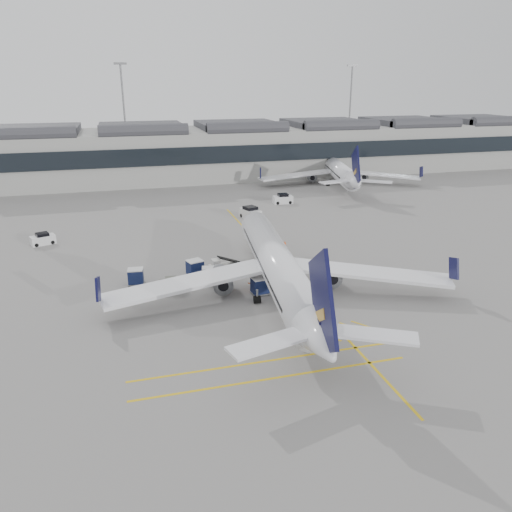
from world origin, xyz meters
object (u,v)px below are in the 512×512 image
object	(u,v)px
belt_loader	(222,265)
baggage_cart_a	(260,285)
ramp_agent_b	(252,283)
ramp_agent_a	(253,280)
airliner_main	(278,267)
pushback_tug	(171,285)

from	to	relation	value
belt_loader	baggage_cart_a	size ratio (longest dim) A/B	2.13
baggage_cart_a	ramp_agent_b	size ratio (longest dim) A/B	1.02
ramp_agent_a	airliner_main	bearing A→B (deg)	-108.90
belt_loader	ramp_agent_a	xyz separation A→B (m)	(2.06, -6.49, 0.40)
belt_loader	pushback_tug	world-z (taller)	belt_loader
baggage_cart_a	pushback_tug	xyz separation A→B (m)	(-8.90, 3.76, -0.40)
ramp_agent_a	baggage_cart_a	bearing A→B (deg)	-142.17
airliner_main	pushback_tug	size ratio (longest dim) A/B	15.40
baggage_cart_a	pushback_tug	world-z (taller)	baggage_cart_a
airliner_main	baggage_cart_a	distance (m)	2.82
airliner_main	ramp_agent_a	size ratio (longest dim) A/B	22.24
airliner_main	ramp_agent_a	bearing A→B (deg)	136.09
belt_loader	ramp_agent_a	bearing A→B (deg)	-81.59
ramp_agent_b	pushback_tug	distance (m)	8.75
airliner_main	ramp_agent_b	bearing A→B (deg)	155.81
baggage_cart_a	ramp_agent_a	xyz separation A→B (m)	(-0.20, 1.93, -0.13)
ramp_agent_b	pushback_tug	xyz separation A→B (m)	(-8.27, 2.83, -0.35)
ramp_agent_b	belt_loader	bearing A→B (deg)	-79.12
belt_loader	pushback_tug	bearing A→B (deg)	-154.13
pushback_tug	ramp_agent_b	bearing A→B (deg)	-15.73
airliner_main	pushback_tug	world-z (taller)	airliner_main
belt_loader	ramp_agent_b	bearing A→B (deg)	-86.94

